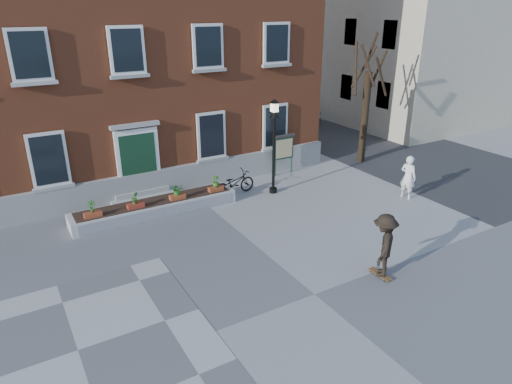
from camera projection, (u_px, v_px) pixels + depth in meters
ground at (315, 294)px, 12.44m from camera, size 100.00×100.00×0.00m
checker_patch at (78, 350)px, 10.41m from camera, size 6.00×6.00×0.01m
bicycle at (234, 183)px, 18.79m from camera, size 1.97×0.86×1.01m
parked_car at (291, 111)px, 30.69m from camera, size 2.86×4.26×1.33m
bystander at (408, 177)px, 18.32m from camera, size 0.57×0.74×1.80m
brick_building at (94, 29)px, 20.23m from camera, size 18.40×10.85×12.60m
planter_assembly at (156, 206)px, 17.10m from camera, size 6.20×1.12×1.15m
bare_tree at (366, 106)px, 21.98m from camera, size 1.83×1.83×6.16m
side_street at (351, 9)px, 33.97m from camera, size 15.20×36.00×14.50m
lamp_post at (274, 134)px, 18.22m from camera, size 0.40×0.40×3.93m
notice_board at (284, 148)px, 20.79m from camera, size 1.10×0.16×1.87m
skateboarder at (384, 245)px, 12.90m from camera, size 1.39×1.30×1.96m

